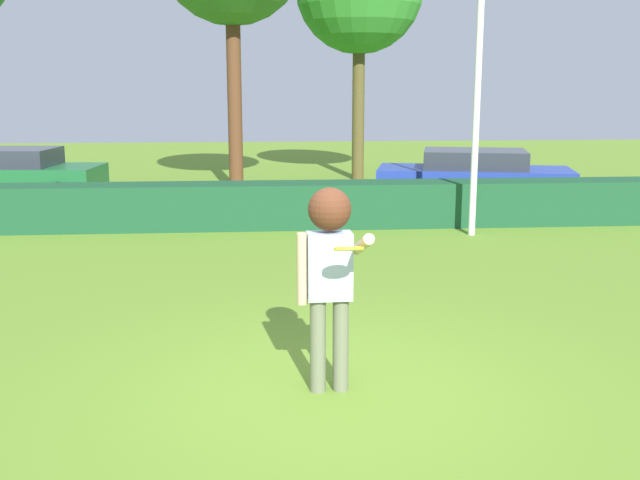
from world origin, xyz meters
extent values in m
plane|color=olive|center=(0.00, 0.00, 0.00)|extent=(60.00, 60.00, 0.00)
cylinder|color=#696F55|center=(0.05, 0.05, 0.42)|extent=(0.14, 0.14, 0.84)
cylinder|color=#696F55|center=(-0.15, 0.04, 0.42)|extent=(0.14, 0.14, 0.84)
cube|color=#B5C4ED|center=(-0.05, 0.04, 1.13)|extent=(0.39, 0.23, 0.58)
cylinder|color=tan|center=(0.19, -0.23, 1.37)|extent=(0.11, 0.62, 0.30)
cylinder|color=tan|center=(-0.29, 0.04, 1.11)|extent=(0.09, 0.09, 0.62)
sphere|color=tan|center=(-0.05, 0.04, 1.59)|extent=(0.22, 0.22, 0.22)
sphere|color=#522A19|center=(-0.05, 0.04, 1.62)|extent=(0.37, 0.37, 0.37)
cylinder|color=yellow|center=(0.05, -0.46, 1.39)|extent=(0.24, 0.24, 0.09)
cylinder|color=silver|center=(3.16, 6.85, 2.79)|extent=(0.12, 0.12, 5.57)
cube|color=#194A2B|center=(0.00, 7.89, 0.42)|extent=(25.25, 0.90, 0.84)
cube|color=#1E6633|center=(-6.38, 11.34, 0.57)|extent=(4.34, 2.07, 0.55)
cube|color=#2D333D|center=(-6.38, 11.34, 1.05)|extent=(2.33, 1.75, 0.40)
cylinder|color=black|center=(-4.84, 12.06, 0.30)|extent=(0.61, 0.15, 0.60)
cylinder|color=black|center=(-4.99, 10.36, 0.30)|extent=(0.61, 0.15, 0.60)
cube|color=#263FA5|center=(4.10, 10.05, 0.57)|extent=(4.48, 2.65, 0.55)
cube|color=#2D333D|center=(4.10, 10.05, 1.05)|extent=(2.51, 2.04, 0.40)
cylinder|color=black|center=(5.73, 10.53, 0.30)|extent=(0.61, 0.24, 0.60)
cylinder|color=black|center=(5.33, 8.88, 0.30)|extent=(0.61, 0.24, 0.60)
cylinder|color=black|center=(2.87, 11.23, 0.30)|extent=(0.61, 0.24, 0.60)
cylinder|color=black|center=(2.47, 9.57, 0.30)|extent=(0.61, 0.24, 0.60)
cylinder|color=brown|center=(-1.21, 12.66, 2.38)|extent=(0.35, 0.35, 4.75)
cylinder|color=brown|center=(2.18, 15.16, 2.09)|extent=(0.34, 0.34, 4.19)
camera|label=1|loc=(-0.64, -6.14, 2.64)|focal=42.09mm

